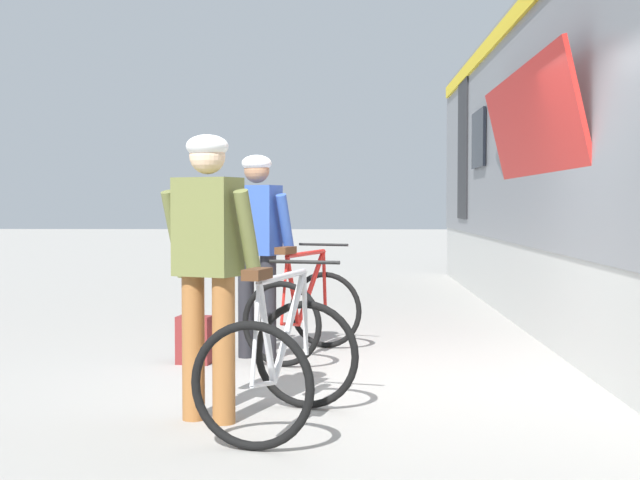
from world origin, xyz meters
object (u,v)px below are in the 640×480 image
Objects in this scene: bicycle_far_silver at (281,361)px; backpack_on_platform at (194,340)px; cyclist_near_in_blue at (257,237)px; cyclist_far_in_olive at (208,251)px; bicycle_near_red at (304,311)px.

backpack_on_platform is at bearing 113.26° from bicycle_far_silver.
cyclist_near_in_blue is at bearing 99.48° from bicycle_far_silver.
cyclist_far_in_olive is 0.81m from bicycle_far_silver.
bicycle_near_red reaches higher than backpack_on_platform.
bicycle_far_silver is 2.27m from backpack_on_platform.
cyclist_near_in_blue is 1.46× the size of bicycle_far_silver.
cyclist_near_in_blue is 1.03m from backpack_on_platform.
cyclist_far_in_olive is 4.40× the size of backpack_on_platform.
backpack_on_platform is at bearing -158.58° from bicycle_near_red.
bicycle_near_red is (0.41, 0.08, -0.65)m from cyclist_near_in_blue.
cyclist_far_in_olive is (-0.06, -2.21, 0.00)m from cyclist_near_in_blue.
bicycle_far_silver is (0.46, -0.14, -0.65)m from cyclist_far_in_olive.
bicycle_near_red is at bearing 30.22° from backpack_on_platform.
cyclist_near_in_blue is 0.77m from bicycle_near_red.
cyclist_far_in_olive is at bearing -101.61° from bicycle_near_red.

